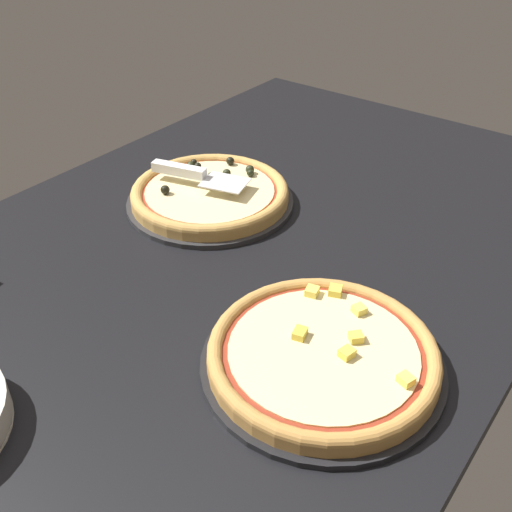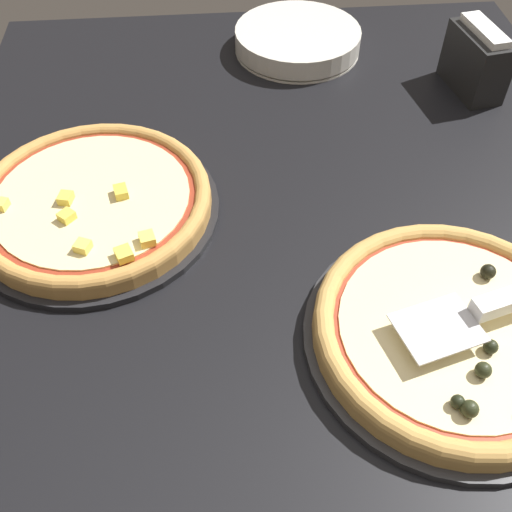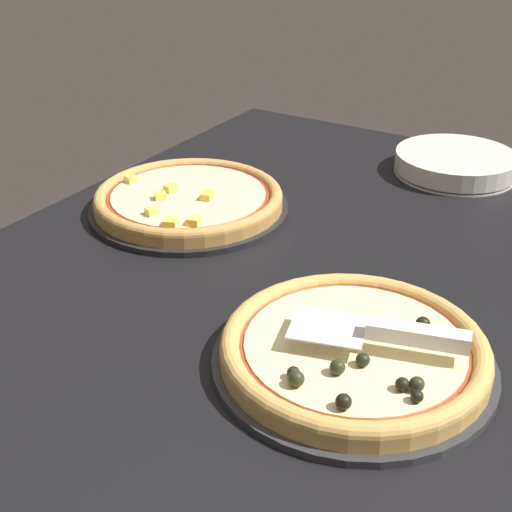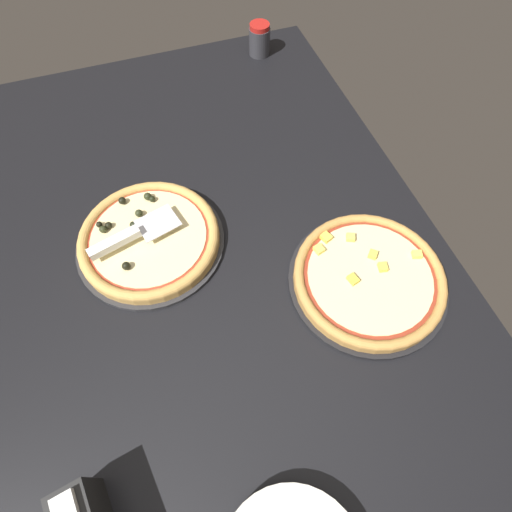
% 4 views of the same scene
% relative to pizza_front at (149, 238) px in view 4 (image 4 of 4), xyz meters
% --- Properties ---
extents(ground_plane, '(1.54, 1.00, 0.04)m').
position_rel_pizza_front_xyz_m(ground_plane, '(0.05, 0.15, -0.04)').
color(ground_plane, black).
extents(pizza_pan_front, '(0.34, 0.34, 0.01)m').
position_rel_pizza_front_xyz_m(pizza_pan_front, '(0.00, 0.00, -0.02)').
color(pizza_pan_front, '#2D2D30').
rests_on(pizza_pan_front, ground_plane).
extents(pizza_front, '(0.32, 0.32, 0.04)m').
position_rel_pizza_front_xyz_m(pizza_front, '(0.00, 0.00, 0.00)').
color(pizza_front, tan).
rests_on(pizza_front, pizza_pan_front).
extents(pizza_pan_back, '(0.35, 0.35, 0.01)m').
position_rel_pizza_front_xyz_m(pizza_pan_back, '(0.25, 0.43, -0.02)').
color(pizza_pan_back, black).
rests_on(pizza_pan_back, ground_plane).
extents(pizza_back, '(0.32, 0.32, 0.03)m').
position_rel_pizza_front_xyz_m(pizza_back, '(0.25, 0.43, -0.00)').
color(pizza_back, '#C68E47').
rests_on(pizza_back, pizza_pan_back).
extents(serving_spatula, '(0.10, 0.21, 0.02)m').
position_rel_pizza_front_xyz_m(serving_spatula, '(0.01, -0.05, 0.03)').
color(serving_spatula, silver).
rests_on(serving_spatula, pizza_front).
extents(parmesan_shaker, '(0.07, 0.07, 0.10)m').
position_rel_pizza_front_xyz_m(parmesan_shaker, '(-0.61, 0.48, 0.02)').
color(parmesan_shaker, '#333338').
rests_on(parmesan_shaker, ground_plane).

